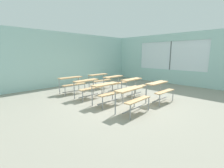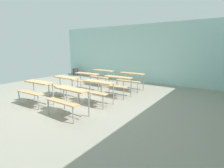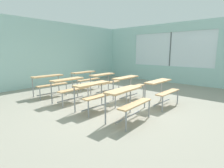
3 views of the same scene
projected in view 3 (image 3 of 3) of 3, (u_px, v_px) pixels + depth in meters
name	position (u px, v px, depth m)	size (l,w,h in m)	color
ground	(114.00, 106.00, 5.25)	(10.00, 9.00, 0.05)	gray
wall_back	(39.00, 54.00, 7.90)	(10.00, 0.12, 3.00)	#A8D1CC
wall_right	(183.00, 55.00, 8.57)	(0.12, 9.00, 3.00)	#A8D1CC
desk_bench_r0c0	(128.00, 97.00, 4.02)	(1.13, 0.64, 0.74)	tan
desk_bench_r0c1	(162.00, 87.00, 5.15)	(1.11, 0.61, 0.74)	tan
desk_bench_r1c0	(95.00, 90.00, 4.74)	(1.10, 0.59, 0.74)	tan
desk_bench_r1c1	(128.00, 82.00, 5.92)	(1.10, 0.60, 0.74)	tan
desk_bench_r2c0	(70.00, 85.00, 5.52)	(1.12, 0.63, 0.74)	tan
desk_bench_r2c1	(105.00, 79.00, 6.68)	(1.11, 0.61, 0.74)	tan
desk_bench_r3c0	(49.00, 81.00, 6.27)	(1.12, 0.63, 0.74)	tan
desk_bench_r3c1	(85.00, 76.00, 7.41)	(1.10, 0.59, 0.74)	tan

